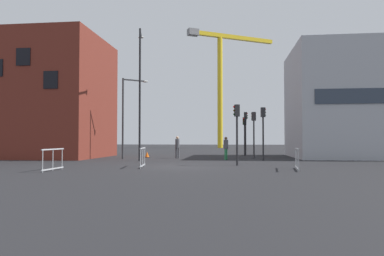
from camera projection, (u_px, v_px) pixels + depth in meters
The scene contains 17 objects.
ground at pixel (180, 166), 20.09m from camera, with size 160.00×160.00×0.00m, color black.
brick_building at pixel (40, 98), 30.36m from camera, with size 10.76×8.55×10.08m.
office_block at pixel (360, 103), 29.92m from camera, with size 11.23×9.20×9.21m.
construction_crane at pixel (222, 70), 62.49m from camera, with size 15.17×9.05×20.32m.
streetlamp_tall at pixel (140, 85), 25.35m from camera, with size 0.69×1.96×9.42m.
streetlamp_short at pixel (127, 110), 27.78m from camera, with size 1.78×1.30×6.31m.
traffic_light_crosswalk at pixel (246, 126), 34.84m from camera, with size 0.39×0.29×4.19m.
traffic_light_far at pixel (245, 130), 32.90m from camera, with size 0.35×0.39×3.57m.
traffic_light_verge at pixel (254, 127), 28.64m from camera, with size 0.39×0.35×3.73m.
traffic_light_near at pixel (237, 124), 20.87m from camera, with size 0.39×0.31×3.58m.
traffic_light_corner at pixel (263, 125), 25.79m from camera, with size 0.39×0.32×3.85m.
pedestrian_walking at pixel (177, 145), 28.57m from camera, with size 0.34×0.34×1.77m.
pedestrian_waiting at pixel (226, 146), 26.65m from camera, with size 0.34×0.34×1.71m.
safety_barrier_mid_span at pixel (297, 159), 17.79m from camera, with size 0.32×2.43×1.08m.
safety_barrier_left_run at pixel (143, 157), 19.46m from camera, with size 0.37×2.22×1.08m.
safety_barrier_right_run at pixel (53, 159), 17.35m from camera, with size 0.08×2.05×1.08m.
traffic_cone_by_barrier at pixel (147, 155), 29.98m from camera, with size 0.49×0.49×0.49m.
Camera 1 is at (2.99, -19.93, 1.55)m, focal length 33.26 mm.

